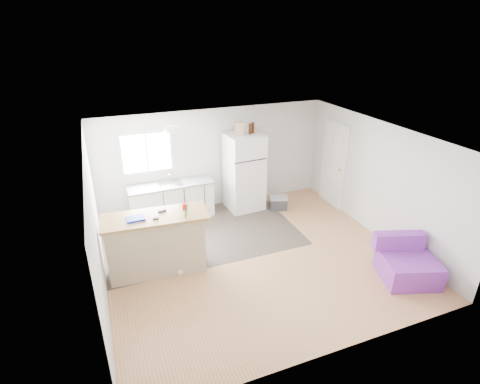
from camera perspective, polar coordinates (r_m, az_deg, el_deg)
name	(u,v)px	position (r m, az deg, el deg)	size (l,w,h in m)	color
room	(256,202)	(6.78, 2.53, -1.50)	(5.51, 5.01, 2.41)	#A87346
vinyl_zone	(202,233)	(8.17, -5.89, -6.28)	(4.05, 2.50, 0.00)	#38302A
window	(147,153)	(8.51, -14.04, 5.84)	(1.18, 0.06, 0.98)	white
interior_door	(333,165)	(9.37, 14.04, 4.08)	(0.11, 0.92, 2.10)	white
ceiling_fixture	(172,129)	(7.11, -10.32, 9.38)	(0.30, 0.30, 0.07)	white
kitchen_cabinets	(172,201)	(8.72, -10.33, -1.28)	(1.93, 0.64, 1.13)	white
peninsula	(156,244)	(6.89, -12.61, -7.67)	(1.88, 0.84, 1.12)	tan
refrigerator	(244,172)	(8.88, 0.65, 3.06)	(0.86, 0.82, 1.85)	white
cooler	(278,203)	(9.14, 5.88, -1.63)	(0.50, 0.42, 0.33)	#313133
purple_seat	(407,264)	(7.35, 24.04, -9.94)	(1.14, 1.12, 0.75)	purple
cleaner_jug	(190,264)	(7.03, -7.58, -10.76)	(0.17, 0.15, 0.31)	silver
mop	(180,263)	(6.91, -9.11, -10.59)	(0.32, 0.37, 1.40)	green
red_cup	(185,206)	(6.71, -8.45, -2.17)	(0.08, 0.08, 0.12)	red
blue_tray	(136,219)	(6.57, -15.63, -3.93)	(0.30, 0.22, 0.04)	#1326B5
tool_a	(162,211)	(6.72, -11.78, -2.85)	(0.14, 0.05, 0.03)	black
tool_b	(156,218)	(6.50, -12.70, -3.96)	(0.10, 0.04, 0.03)	black
cardboard_box	(240,129)	(8.45, -0.07, 9.60)	(0.20, 0.10, 0.30)	tan
bottle_left	(250,129)	(8.56, 1.56, 9.62)	(0.07, 0.07, 0.25)	#3C1C0B
bottle_right	(253,128)	(8.64, 1.98, 9.76)	(0.07, 0.07, 0.25)	#3C1C0B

